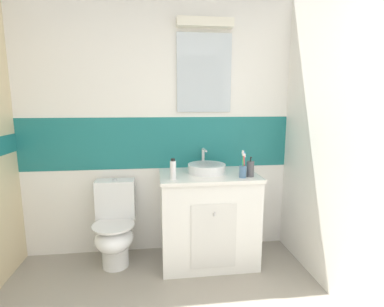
# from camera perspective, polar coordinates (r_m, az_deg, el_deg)

# --- Properties ---
(wall_back_tiled) EXTENTS (3.20, 0.20, 2.50)m
(wall_back_tiled) POSITION_cam_1_polar(r_m,az_deg,el_deg) (2.86, -6.61, 5.40)
(wall_back_tiled) COLOR white
(wall_back_tiled) RESTS_ON ground_plane
(wall_right_plain) EXTENTS (0.10, 3.48, 2.50)m
(wall_right_plain) POSITION_cam_1_polar(r_m,az_deg,el_deg) (2.12, 33.24, 2.08)
(wall_right_plain) COLOR white
(wall_right_plain) RESTS_ON ground_plane
(vanity_cabinet) EXTENTS (0.88, 0.59, 0.85)m
(vanity_cabinet) POSITION_cam_1_polar(r_m,az_deg,el_deg) (2.77, 3.16, -12.52)
(vanity_cabinet) COLOR white
(vanity_cabinet) RESTS_ON ground_plane
(sink_basin) EXTENTS (0.35, 0.39, 0.21)m
(sink_basin) POSITION_cam_1_polar(r_m,az_deg,el_deg) (2.66, 2.92, -2.85)
(sink_basin) COLOR white
(sink_basin) RESTS_ON vanity_cabinet
(toilet) EXTENTS (0.37, 0.50, 0.79)m
(toilet) POSITION_cam_1_polar(r_m,az_deg,el_deg) (2.82, -15.05, -13.84)
(toilet) COLOR white
(toilet) RESTS_ON ground_plane
(toothbrush_cup) EXTENTS (0.06, 0.06, 0.24)m
(toothbrush_cup) POSITION_cam_1_polar(r_m,az_deg,el_deg) (2.51, 10.04, -3.24)
(toothbrush_cup) COLOR #4C7299
(toothbrush_cup) RESTS_ON vanity_cabinet
(soap_dispenser) EXTENTS (0.06, 0.06, 0.18)m
(soap_dispenser) POSITION_cam_1_polar(r_m,az_deg,el_deg) (2.56, 11.48, -2.98)
(soap_dispenser) COLOR #4C4C51
(soap_dispenser) RESTS_ON vanity_cabinet
(deodorant_spray_can) EXTENTS (0.05, 0.05, 0.18)m
(deodorant_spray_can) POSITION_cam_1_polar(r_m,az_deg,el_deg) (2.41, -3.78, -3.20)
(deodorant_spray_can) COLOR white
(deodorant_spray_can) RESTS_ON vanity_cabinet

